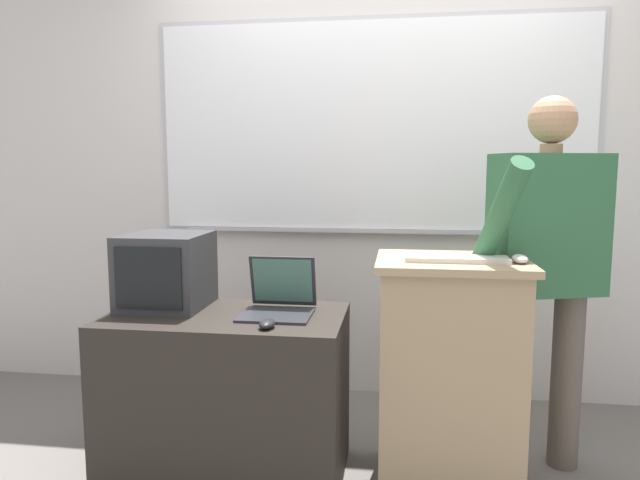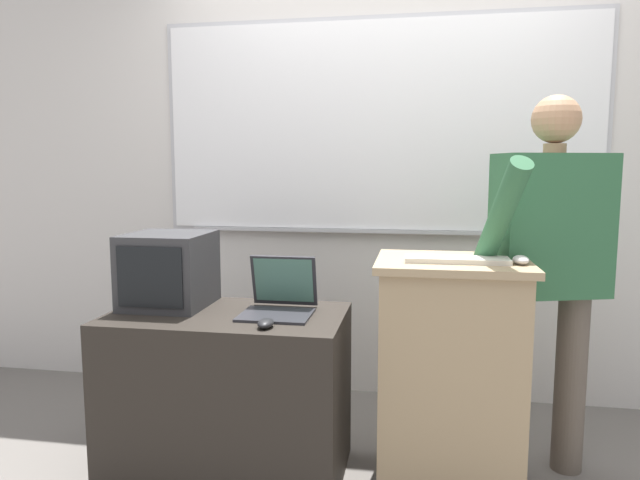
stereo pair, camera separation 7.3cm
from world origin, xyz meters
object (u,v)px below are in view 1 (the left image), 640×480
at_px(person_presenter, 546,259).
at_px(laptop, 280,296).
at_px(computer_mouse_by_laptop, 267,324).
at_px(wireless_keyboard, 457,259).
at_px(lectern_podium, 449,372).
at_px(computer_mouse_by_keyboard, 520,259).
at_px(crt_monitor, 166,271).
at_px(side_desk, 228,395).

bearing_deg(person_presenter, laptop, 172.15).
relative_size(person_presenter, computer_mouse_by_laptop, 16.11).
distance_m(wireless_keyboard, computer_mouse_by_laptop, 0.78).
bearing_deg(lectern_podium, laptop, -179.83).
xyz_separation_m(person_presenter, computer_mouse_by_keyboard, (-0.16, -0.24, 0.04)).
xyz_separation_m(computer_mouse_by_keyboard, crt_monitor, (-1.47, 0.09, -0.10)).
height_order(laptop, wireless_keyboard, wireless_keyboard).
bearing_deg(crt_monitor, computer_mouse_by_keyboard, -3.34).
relative_size(laptop, computer_mouse_by_laptop, 3.04).
height_order(computer_mouse_by_laptop, crt_monitor, crt_monitor).
distance_m(computer_mouse_by_laptop, crt_monitor, 0.60).
bearing_deg(lectern_podium, crt_monitor, 179.24).
bearing_deg(computer_mouse_by_keyboard, crt_monitor, 176.66).
height_order(lectern_podium, wireless_keyboard, wireless_keyboard).
height_order(person_presenter, crt_monitor, person_presenter).
distance_m(person_presenter, wireless_keyboard, 0.46).
bearing_deg(side_desk, computer_mouse_by_laptop, -40.51).
bearing_deg(lectern_podium, computer_mouse_by_keyboard, -15.61).
xyz_separation_m(lectern_podium, person_presenter, (0.40, 0.17, 0.46)).
height_order(side_desk, crt_monitor, crt_monitor).
distance_m(lectern_podium, computer_mouse_by_laptop, 0.79).
distance_m(lectern_podium, crt_monitor, 1.28).
bearing_deg(wireless_keyboard, side_desk, -179.78).
bearing_deg(wireless_keyboard, laptop, 175.26).
bearing_deg(crt_monitor, wireless_keyboard, -3.63).
xyz_separation_m(lectern_podium, crt_monitor, (-1.22, 0.02, 0.39)).
height_order(side_desk, computer_mouse_by_keyboard, computer_mouse_by_keyboard).
distance_m(side_desk, person_presenter, 1.47).
relative_size(lectern_podium, laptop, 3.13).
bearing_deg(laptop, side_desk, -163.73).
xyz_separation_m(lectern_podium, computer_mouse_by_laptop, (-0.71, -0.25, 0.25)).
xyz_separation_m(person_presenter, computer_mouse_by_laptop, (-1.11, -0.43, -0.21)).
height_order(wireless_keyboard, computer_mouse_by_laptop, wireless_keyboard).
height_order(person_presenter, laptop, person_presenter).
relative_size(laptop, wireless_keyboard, 0.77).
distance_m(lectern_podium, laptop, 0.77).
relative_size(computer_mouse_by_keyboard, crt_monitor, 0.27).
bearing_deg(computer_mouse_by_keyboard, laptop, 175.98).
relative_size(lectern_podium, crt_monitor, 2.59).
relative_size(wireless_keyboard, computer_mouse_by_keyboard, 3.96).
relative_size(lectern_podium, person_presenter, 0.59).
distance_m(lectern_podium, side_desk, 0.94).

